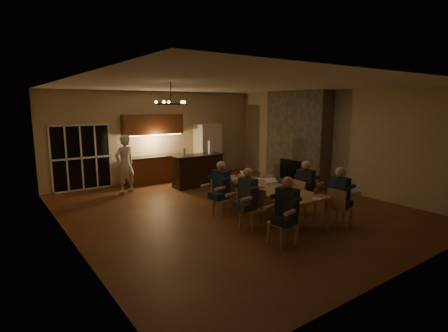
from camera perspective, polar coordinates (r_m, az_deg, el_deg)
floor at (r=9.37m, az=1.40°, el=-7.00°), size 9.00×9.00×0.00m
back_wall at (r=12.91m, az=-10.72°, el=4.79°), size 8.00×0.04×3.20m
left_wall at (r=7.38m, az=-24.40°, el=0.21°), size 0.04×9.00×3.20m
right_wall at (r=11.87m, az=17.21°, el=4.06°), size 0.04×9.00×3.20m
ceiling at (r=8.97m, az=1.49°, el=13.08°), size 8.00×9.00×0.04m
french_doors at (r=12.06m, az=-22.25°, el=1.22°), size 1.86×0.08×2.10m
fireplace at (r=12.39m, az=11.90°, el=4.53°), size 0.58×2.50×3.20m
kitchenette at (r=12.54m, az=-11.29°, el=2.78°), size 2.24×0.68×2.40m
refrigerator at (r=13.56m, az=-2.66°, el=2.65°), size 0.90×0.68×2.00m
dining_table at (r=8.76m, az=6.50°, el=-5.72°), size 1.10×3.20×0.75m
bar_island at (r=11.82m, az=-4.33°, el=-0.73°), size 1.78×0.73×1.08m
chair_left_near at (r=7.06m, az=9.42°, el=-9.10°), size 0.44×0.44×0.89m
chair_left_mid at (r=7.81m, az=4.60°, el=-7.11°), size 0.49×0.49×0.89m
chair_left_far at (r=8.65m, az=-0.11°, el=-5.37°), size 0.48×0.48×0.89m
chair_right_near at (r=8.40m, az=18.49°, el=-6.39°), size 0.49×0.49×0.89m
chair_right_mid at (r=9.02m, az=13.15°, el=-5.00°), size 0.50×0.50×0.89m
chair_right_far at (r=9.76m, az=7.69°, el=-3.68°), size 0.47×0.47×0.89m
person_left_near at (r=6.97m, az=10.24°, el=-7.27°), size 0.71×0.71×1.38m
person_right_near at (r=8.26m, az=18.28°, el=-4.89°), size 0.64×0.64×1.38m
person_left_mid at (r=7.77m, az=3.89°, el=-5.31°), size 0.65×0.65×1.38m
person_right_mid at (r=8.95m, az=13.14°, el=-3.50°), size 0.70×0.70×1.38m
person_left_far at (r=8.63m, az=-0.47°, el=-3.73°), size 0.68×0.68×1.38m
standing_person at (r=11.31m, az=-15.89°, el=0.32°), size 0.76×0.61×1.82m
chandelier at (r=7.38m, az=-8.63°, el=9.97°), size 0.65×0.65×0.03m
laptop_a at (r=7.77m, az=10.02°, el=-4.13°), size 0.34×0.30×0.23m
laptop_b at (r=8.21m, az=11.53°, el=-3.41°), size 0.41×0.39×0.23m
laptop_c at (r=8.58m, az=5.11°, el=-2.66°), size 0.37×0.34×0.23m
laptop_d at (r=8.74m, az=7.94°, el=-2.48°), size 0.38×0.36×0.23m
laptop_e at (r=9.29m, az=1.40°, el=-1.64°), size 0.40×0.38×0.23m
laptop_f at (r=9.63m, az=3.89°, el=-1.25°), size 0.38×0.36×0.23m
mug_front at (r=8.30m, az=8.32°, el=-3.62°), size 0.09×0.09×0.10m
mug_mid at (r=9.12m, az=4.58°, el=-2.30°), size 0.07×0.07×0.10m
mug_back at (r=8.96m, az=1.43°, el=-2.49°), size 0.08×0.08×0.10m
redcup_near at (r=8.13m, az=14.71°, el=-4.06°), size 0.09×0.09×0.12m
redcup_mid at (r=8.72m, az=2.52°, el=-2.78°), size 0.08×0.08×0.12m
redcup_far at (r=9.77m, az=2.02°, el=-1.38°), size 0.08×0.08×0.12m
can_silver at (r=8.13m, az=10.39°, el=-3.89°), size 0.07×0.07×0.12m
can_cola at (r=9.56m, az=0.23°, el=-1.63°), size 0.07×0.07×0.12m
can_right at (r=9.21m, az=7.18°, el=-2.16°), size 0.06×0.06×0.12m
plate_near at (r=8.53m, az=10.81°, el=-3.61°), size 0.23×0.23×0.02m
plate_left at (r=7.78m, az=9.84°, el=-4.89°), size 0.26×0.26×0.02m
plate_far at (r=9.48m, az=5.77°, el=-2.10°), size 0.27×0.27×0.02m
notepad at (r=7.74m, az=14.88°, el=-5.19°), size 0.22×0.24×0.01m
bar_bottle at (r=11.55m, az=-6.49°, el=2.30°), size 0.07×0.07×0.24m
bar_blender at (r=11.97m, az=-2.19°, el=3.11°), size 0.16×0.16×0.44m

